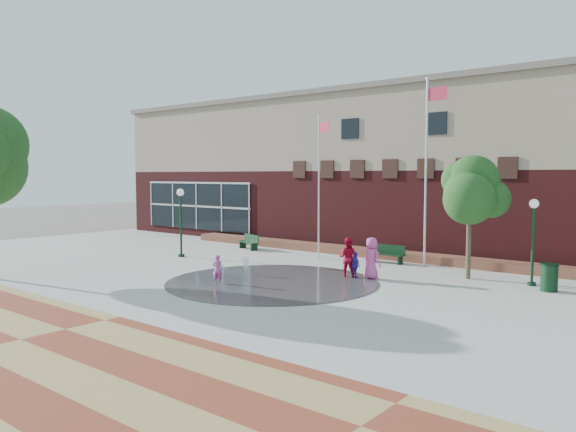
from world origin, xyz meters
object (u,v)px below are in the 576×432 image
Objects in this scene: flagpole_left at (319,179)px; child_splash at (218,269)px; flagpole_right at (427,161)px; bench_left at (249,245)px; trash_can at (549,277)px.

child_splash is (0.81, -7.89, -3.46)m from flagpole_left.
flagpole_right is 11.17m from child_splash.
bench_left is at bearing -78.75° from child_splash.
flagpole_right reaches higher than bench_left.
flagpole_left is at bearing 173.51° from trash_can.
trash_can is at bearing -19.82° from flagpole_right.
flagpole_right reaches higher than child_splash.
trash_can is (11.30, -1.28, -3.51)m from flagpole_left.
trash_can is 0.91× the size of child_splash.
flagpole_left is at bearing -109.12° from child_splash.
flagpole_left reaches higher than trash_can.
flagpole_left reaches higher than child_splash.
child_splash is at bearing -33.73° from bench_left.
flagpole_right reaches higher than trash_can.
flagpole_left is 11.90m from trash_can.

